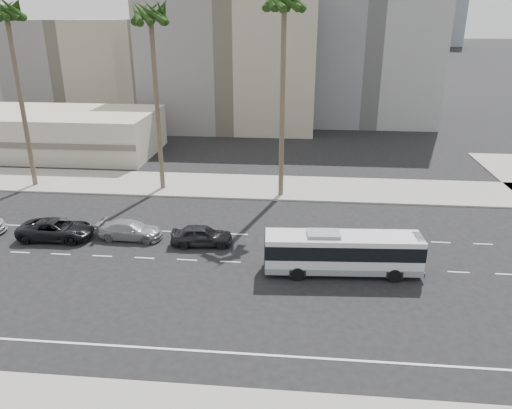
# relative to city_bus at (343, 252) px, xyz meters

# --- Properties ---
(ground) EXTENTS (700.00, 700.00, 0.00)m
(ground) POSITION_rel_city_bus_xyz_m (-1.39, 0.76, -1.50)
(ground) COLOR black
(ground) RESTS_ON ground
(sidewalk_north) EXTENTS (120.00, 7.00, 0.15)m
(sidewalk_north) POSITION_rel_city_bus_xyz_m (-1.39, 16.26, -1.43)
(sidewalk_north) COLOR gray
(sidewalk_north) RESTS_ON ground
(commercial_low) EXTENTS (22.00, 12.16, 5.00)m
(commercial_low) POSITION_rel_city_bus_xyz_m (-31.39, 26.75, 1.00)
(commercial_low) COLOR #B0AC96
(commercial_low) RESTS_ON ground
(midrise_beige_west) EXTENTS (24.00, 18.00, 18.00)m
(midrise_beige_west) POSITION_rel_city_bus_xyz_m (-13.39, 45.76, 7.50)
(midrise_beige_west) COLOR gray
(midrise_beige_west) RESTS_ON ground
(midrise_gray_center) EXTENTS (20.00, 20.00, 26.00)m
(midrise_gray_center) POSITION_rel_city_bus_xyz_m (6.61, 52.76, 11.50)
(midrise_gray_center) COLOR slate
(midrise_gray_center) RESTS_ON ground
(midrise_beige_far) EXTENTS (18.00, 16.00, 15.00)m
(midrise_beige_far) POSITION_rel_city_bus_xyz_m (-39.39, 50.76, 6.00)
(midrise_beige_far) COLOR gray
(midrise_beige_far) RESTS_ON ground
(city_bus) EXTENTS (10.07, 2.84, 2.86)m
(city_bus) POSITION_rel_city_bus_xyz_m (0.00, 0.00, 0.00)
(city_bus) COLOR silver
(city_bus) RESTS_ON ground
(car_a) EXTENTS (2.17, 4.57, 1.51)m
(car_a) POSITION_rel_city_bus_xyz_m (-9.84, 3.21, -0.75)
(car_a) COLOR black
(car_a) RESTS_ON ground
(car_b) EXTENTS (2.09, 4.80, 1.37)m
(car_b) POSITION_rel_city_bus_xyz_m (-15.34, 3.80, -0.81)
(car_b) COLOR gray
(car_b) RESTS_ON ground
(car_c) EXTENTS (2.74, 5.58, 1.52)m
(car_c) POSITION_rel_city_bus_xyz_m (-20.84, 3.22, -0.74)
(car_c) COLOR black
(car_c) RESTS_ON ground
(palm_near) EXTENTS (5.34, 5.34, 17.95)m
(palm_near) POSITION_rel_city_bus_xyz_m (-4.63, 14.11, 14.76)
(palm_near) COLOR brown
(palm_near) RESTS_ON ground
(palm_mid) EXTENTS (5.48, 5.48, 16.92)m
(palm_mid) POSITION_rel_city_bus_xyz_m (-16.00, 14.94, 13.72)
(palm_mid) COLOR brown
(palm_mid) RESTS_ON ground
(palm_far) EXTENTS (4.99, 4.99, 17.15)m
(palm_far) POSITION_rel_city_bus_xyz_m (-28.71, 14.68, 14.08)
(palm_far) COLOR brown
(palm_far) RESTS_ON ground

